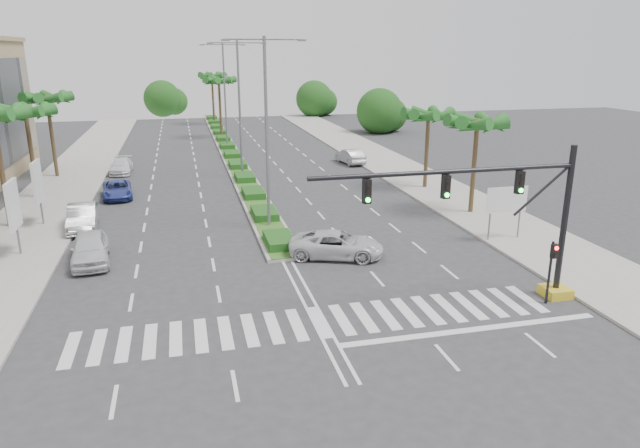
% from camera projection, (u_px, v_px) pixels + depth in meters
% --- Properties ---
extents(ground, '(160.00, 160.00, 0.00)m').
position_uv_depth(ground, '(320.00, 322.00, 24.43)').
color(ground, '#333335').
rests_on(ground, ground).
extents(footpath_right, '(6.00, 120.00, 0.15)m').
position_uv_depth(footpath_right, '(443.00, 192.00, 46.43)').
color(footpath_right, gray).
rests_on(footpath_right, ground).
extents(footpath_left, '(6.00, 120.00, 0.15)m').
position_uv_depth(footpath_left, '(39.00, 217.00, 39.54)').
color(footpath_left, gray).
rests_on(footpath_left, ground).
extents(median, '(2.20, 75.00, 0.20)m').
position_uv_depth(median, '(228.00, 150.00, 66.21)').
color(median, gray).
rests_on(median, ground).
extents(median_grass, '(1.80, 75.00, 0.04)m').
position_uv_depth(median_grass, '(228.00, 149.00, 66.18)').
color(median_grass, '#2F5C1F').
rests_on(median_grass, median).
extents(signal_gantry, '(12.60, 1.20, 7.20)m').
position_uv_depth(signal_gantry, '(520.00, 230.00, 25.52)').
color(signal_gantry, gold).
rests_on(signal_gantry, ground).
extents(pedestrian_signal, '(0.28, 0.36, 3.00)m').
position_uv_depth(pedestrian_signal, '(552.00, 262.00, 25.60)').
color(pedestrian_signal, black).
rests_on(pedestrian_signal, ground).
extents(direction_sign, '(2.70, 0.11, 3.40)m').
position_uv_depth(direction_sign, '(506.00, 202.00, 34.20)').
color(direction_sign, slate).
rests_on(direction_sign, ground).
extents(billboard_near, '(0.18, 2.10, 4.35)m').
position_uv_depth(billboard_near, '(13.00, 206.00, 31.43)').
color(billboard_near, slate).
rests_on(billboard_near, ground).
extents(billboard_far, '(0.18, 2.10, 4.35)m').
position_uv_depth(billboard_far, '(38.00, 182.00, 37.00)').
color(billboard_far, slate).
rests_on(billboard_far, ground).
extents(palm_left_far, '(4.57, 4.68, 7.35)m').
position_uv_depth(palm_left_far, '(26.00, 115.00, 42.95)').
color(palm_left_far, brown).
rests_on(palm_left_far, ground).
extents(palm_left_end, '(4.57, 4.68, 7.75)m').
position_uv_depth(palm_left_end, '(47.00, 101.00, 50.27)').
color(palm_left_end, brown).
rests_on(palm_left_end, ground).
extents(palm_right_near, '(4.57, 4.68, 7.05)m').
position_uv_depth(palm_right_near, '(477.00, 126.00, 38.91)').
color(palm_right_near, brown).
rests_on(palm_right_near, ground).
extents(palm_right_far, '(4.57, 4.68, 6.75)m').
position_uv_depth(palm_right_far, '(428.00, 118.00, 46.43)').
color(palm_right_far, brown).
rests_on(palm_right_far, ground).
extents(palm_median_a, '(4.57, 4.68, 8.05)m').
position_uv_depth(palm_median_a, '(219.00, 83.00, 73.44)').
color(palm_median_a, brown).
rests_on(palm_median_a, ground).
extents(palm_median_b, '(4.57, 4.68, 8.05)m').
position_uv_depth(palm_median_b, '(212.00, 78.00, 87.38)').
color(palm_median_b, brown).
rests_on(palm_median_b, ground).
extents(streetlight_near, '(5.10, 0.25, 12.00)m').
position_uv_depth(streetlight_near, '(266.00, 123.00, 35.45)').
color(streetlight_near, slate).
rests_on(streetlight_near, ground).
extents(streetlight_mid, '(5.10, 0.25, 12.00)m').
position_uv_depth(streetlight_mid, '(239.00, 102.00, 50.32)').
color(streetlight_mid, slate).
rests_on(streetlight_mid, ground).
extents(streetlight_far, '(5.10, 0.25, 12.00)m').
position_uv_depth(streetlight_far, '(225.00, 90.00, 65.18)').
color(streetlight_far, slate).
rests_on(streetlight_far, ground).
extents(car_parked_a, '(2.42, 4.98, 1.64)m').
position_uv_depth(car_parked_a, '(90.00, 248.00, 31.06)').
color(car_parked_a, silver).
rests_on(car_parked_a, ground).
extents(car_parked_b, '(2.13, 5.05, 1.62)m').
position_uv_depth(car_parked_b, '(82.00, 217.00, 36.91)').
color(car_parked_b, '#B1B2B6').
rests_on(car_parked_b, ground).
extents(car_parked_c, '(2.66, 4.91, 1.31)m').
position_uv_depth(car_parked_c, '(117.00, 190.00, 44.89)').
color(car_parked_c, '#2F3E91').
rests_on(car_parked_c, ground).
extents(car_parked_d, '(2.02, 4.72, 1.36)m').
position_uv_depth(car_parked_d, '(121.00, 166.00, 53.91)').
color(car_parked_d, white).
rests_on(car_parked_d, ground).
extents(car_crossing, '(5.78, 4.06, 1.47)m').
position_uv_depth(car_crossing, '(337.00, 245.00, 31.94)').
color(car_crossing, silver).
rests_on(car_crossing, ground).
extents(car_right, '(2.22, 4.76, 1.51)m').
position_uv_depth(car_right, '(350.00, 156.00, 58.50)').
color(car_right, '#A3A2A6').
rests_on(car_right, ground).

